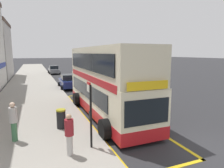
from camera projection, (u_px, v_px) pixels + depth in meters
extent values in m
plane|color=#28282B|center=(72.00, 74.00, 37.34)|extent=(260.00, 260.00, 0.00)
cube|color=gray|center=(33.00, 75.00, 34.75)|extent=(6.00, 76.00, 0.14)
cube|color=beige|center=(105.00, 94.00, 12.85)|extent=(2.41, 10.19, 2.30)
cube|color=beige|center=(105.00, 62.00, 12.52)|extent=(2.39, 9.98, 1.90)
cube|color=red|center=(106.00, 107.00, 12.99)|extent=(2.43, 10.21, 0.60)
cube|color=#B2191E|center=(105.00, 77.00, 12.67)|extent=(2.44, 9.37, 0.36)
cube|color=black|center=(86.00, 90.00, 12.72)|extent=(0.04, 8.15, 0.90)
cube|color=black|center=(87.00, 62.00, 12.06)|extent=(0.04, 8.96, 1.00)
cube|color=black|center=(147.00, 112.00, 8.13)|extent=(2.12, 0.04, 1.10)
cube|color=yellow|center=(148.00, 86.00, 7.95)|extent=(1.93, 0.04, 0.36)
cylinder|color=black|center=(106.00, 129.00, 9.15)|extent=(0.56, 1.00, 1.00)
cylinder|color=black|center=(153.00, 122.00, 10.11)|extent=(0.56, 1.00, 1.00)
cylinder|color=black|center=(77.00, 99.00, 15.08)|extent=(0.56, 1.00, 1.00)
cylinder|color=black|center=(109.00, 96.00, 16.03)|extent=(0.56, 1.00, 1.00)
cube|color=gold|center=(85.00, 117.00, 12.36)|extent=(0.16, 13.29, 0.01)
cube|color=gold|center=(127.00, 112.00, 13.45)|extent=(0.16, 13.29, 0.01)
cube|color=gold|center=(171.00, 168.00, 6.89)|extent=(3.13, 0.16, 0.01)
cube|color=gold|center=(83.00, 95.00, 18.92)|extent=(3.13, 0.16, 0.01)
cylinder|color=black|center=(91.00, 117.00, 7.95)|extent=(0.09, 0.09, 2.65)
cube|color=silver|center=(89.00, 88.00, 8.01)|extent=(0.05, 0.42, 0.30)
cube|color=red|center=(89.00, 83.00, 7.97)|extent=(0.05, 0.42, 0.10)
cube|color=black|center=(90.00, 117.00, 8.05)|extent=(0.06, 0.28, 0.40)
cube|color=navy|center=(1.00, 66.00, 21.80)|extent=(0.08, 8.21, 0.56)
cube|color=#196066|center=(84.00, 70.00, 39.44)|extent=(1.76, 4.20, 0.72)
cube|color=black|center=(84.00, 67.00, 39.24)|extent=(1.52, 1.90, 0.60)
cylinder|color=black|center=(78.00, 71.00, 40.34)|extent=(0.22, 0.60, 0.60)
cylinder|color=black|center=(87.00, 71.00, 41.03)|extent=(0.22, 0.60, 0.60)
cylinder|color=black|center=(81.00, 72.00, 37.96)|extent=(0.22, 0.60, 0.60)
cylinder|color=black|center=(90.00, 72.00, 38.65)|extent=(0.22, 0.60, 0.60)
cube|color=navy|center=(69.00, 83.00, 22.43)|extent=(1.76, 4.20, 0.72)
cube|color=black|center=(69.00, 77.00, 22.24)|extent=(1.52, 1.90, 0.60)
cylinder|color=black|center=(59.00, 85.00, 23.34)|extent=(0.22, 0.60, 0.60)
cylinder|color=black|center=(75.00, 84.00, 24.03)|extent=(0.22, 0.60, 0.60)
cylinder|color=black|center=(62.00, 88.00, 20.95)|extent=(0.22, 0.60, 0.60)
cylinder|color=black|center=(79.00, 87.00, 21.64)|extent=(0.22, 0.60, 0.60)
cube|color=slate|center=(54.00, 71.00, 37.84)|extent=(1.76, 4.20, 0.72)
cube|color=black|center=(54.00, 67.00, 37.65)|extent=(1.52, 1.90, 0.60)
cylinder|color=black|center=(48.00, 72.00, 38.75)|extent=(0.22, 0.60, 0.60)
cylinder|color=black|center=(58.00, 72.00, 39.44)|extent=(0.22, 0.60, 0.60)
cylinder|color=black|center=(49.00, 73.00, 36.36)|extent=(0.22, 0.60, 0.60)
cylinder|color=black|center=(60.00, 73.00, 37.05)|extent=(0.22, 0.60, 0.60)
cylinder|color=#B7B2AD|center=(70.00, 145.00, 7.49)|extent=(0.24, 0.24, 0.80)
cylinder|color=maroon|center=(69.00, 127.00, 7.37)|extent=(0.34, 0.34, 0.63)
sphere|color=tan|center=(69.00, 117.00, 7.31)|extent=(0.21, 0.21, 0.21)
cylinder|color=#3F724C|center=(14.00, 132.00, 8.68)|extent=(0.24, 0.24, 0.86)
cylinder|color=#B7B2AD|center=(13.00, 115.00, 8.56)|extent=(0.34, 0.34, 0.68)
sphere|color=beige|center=(12.00, 105.00, 8.48)|extent=(0.23, 0.23, 0.23)
cylinder|color=black|center=(61.00, 119.00, 10.17)|extent=(0.46, 0.46, 0.93)
cylinder|color=#A5991E|center=(61.00, 110.00, 10.09)|extent=(0.49, 0.49, 0.08)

